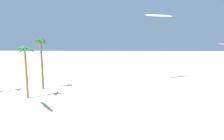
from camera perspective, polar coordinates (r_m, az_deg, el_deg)
The scene contains 3 objects.
palm_tree_3 at distance 37.85m, azimuth -22.72°, elevation 3.87°, with size 4.25×4.26×9.10m.
palm_tree_4 at distance 43.56m, azimuth -18.91°, elevation 5.72°, with size 3.98×3.86×10.31m.
flying_kite_3 at distance 50.09m, azimuth 12.81°, elevation 14.36°, with size 7.57×8.91×15.62m.
Camera 1 is at (1.33, 4.89, 10.77)m, focal length 33.31 mm.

